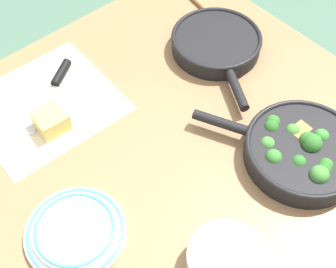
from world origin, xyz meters
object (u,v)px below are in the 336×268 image
at_px(skillet_eggs, 216,43).
at_px(prep_bowl_steel, 226,261).
at_px(dinner_plate_stack, 75,231).
at_px(wooden_spoon, 211,14).
at_px(grater_knife, 55,85).
at_px(skillet_broccoli, 301,150).
at_px(cheese_block, 51,121).

relative_size(skillet_eggs, prep_bowl_steel, 2.24).
xyz_separation_m(skillet_eggs, dinner_plate_stack, (0.60, 0.20, -0.01)).
distance_m(skillet_eggs, prep_bowl_steel, 0.62).
xyz_separation_m(wooden_spoon, dinner_plate_stack, (0.69, 0.32, 0.01)).
bearing_deg(grater_knife, wooden_spoon, 139.86).
distance_m(skillet_eggs, dinner_plate_stack, 0.64).
height_order(skillet_broccoli, dinner_plate_stack, skillet_broccoli).
height_order(skillet_eggs, prep_bowl_steel, prep_bowl_steel).
distance_m(skillet_broccoli, cheese_block, 0.59).
relative_size(skillet_eggs, grater_knife, 1.57).
xyz_separation_m(skillet_broccoli, cheese_block, (0.38, -0.45, -0.01)).
relative_size(skillet_broccoli, prep_bowl_steel, 2.47).
relative_size(skillet_eggs, dinner_plate_stack, 1.63).
bearing_deg(skillet_eggs, skillet_broccoli, 12.56).
bearing_deg(prep_bowl_steel, wooden_spoon, -132.12).
xyz_separation_m(skillet_eggs, grater_knife, (0.41, -0.17, -0.02)).
relative_size(skillet_eggs, wooden_spoon, 0.85).
height_order(wooden_spoon, prep_bowl_steel, prep_bowl_steel).
relative_size(skillet_eggs, cheese_block, 4.55).
xyz_separation_m(skillet_broccoli, grater_knife, (0.30, -0.56, -0.02)).
bearing_deg(wooden_spoon, dinner_plate_stack, -57.69).
xyz_separation_m(wooden_spoon, grater_knife, (0.50, -0.06, 0.00)).
height_order(grater_knife, dinner_plate_stack, dinner_plate_stack).
distance_m(grater_knife, dinner_plate_stack, 0.42).
bearing_deg(cheese_block, skillet_broccoli, 130.15).
distance_m(skillet_broccoli, wooden_spoon, 0.53).
relative_size(dinner_plate_stack, prep_bowl_steel, 1.37).
bearing_deg(skillet_eggs, grater_knife, -84.56).
bearing_deg(wooden_spoon, skillet_eggs, -30.49).
bearing_deg(skillet_broccoli, prep_bowl_steel, 76.63).
bearing_deg(skillet_broccoli, cheese_block, 14.02).
distance_m(grater_knife, cheese_block, 0.13).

